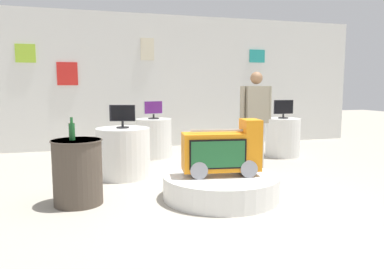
{
  "coord_description": "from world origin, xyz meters",
  "views": [
    {
      "loc": [
        -1.63,
        -4.09,
        1.41
      ],
      "look_at": [
        -0.25,
        0.69,
        0.77
      ],
      "focal_mm": 34.6,
      "sensor_mm": 36.0,
      "label": 1
    }
  ],
  "objects_px": {
    "novelty_firetruck_tv": "(223,153)",
    "tv_on_center_rear": "(284,108)",
    "display_pedestal_right_rear": "(123,153)",
    "display_pedestal_left_rear": "(154,138)",
    "bottle_on_side_table": "(72,131)",
    "tv_on_right_rear": "(123,115)",
    "display_pedestal_center_rear": "(283,137)",
    "main_display_pedestal": "(221,186)",
    "tv_on_left_rear": "(154,109)",
    "shopper_browsing_near_truck": "(256,114)",
    "side_table_round": "(78,171)"
  },
  "relations": [
    {
      "from": "novelty_firetruck_tv",
      "to": "tv_on_center_rear",
      "type": "relative_size",
      "value": 2.42
    },
    {
      "from": "tv_on_center_rear",
      "to": "display_pedestal_right_rear",
      "type": "height_order",
      "value": "tv_on_center_rear"
    },
    {
      "from": "display_pedestal_left_rear",
      "to": "bottle_on_side_table",
      "type": "bearing_deg",
      "value": -118.24
    },
    {
      "from": "bottle_on_side_table",
      "to": "novelty_firetruck_tv",
      "type": "bearing_deg",
      "value": -7.6
    },
    {
      "from": "display_pedestal_right_rear",
      "to": "tv_on_right_rear",
      "type": "height_order",
      "value": "tv_on_right_rear"
    },
    {
      "from": "novelty_firetruck_tv",
      "to": "display_pedestal_center_rear",
      "type": "distance_m",
      "value": 3.24
    },
    {
      "from": "bottle_on_side_table",
      "to": "tv_on_right_rear",
      "type": "bearing_deg",
      "value": 59.67
    },
    {
      "from": "novelty_firetruck_tv",
      "to": "bottle_on_side_table",
      "type": "relative_size",
      "value": 3.76
    },
    {
      "from": "display_pedestal_right_rear",
      "to": "display_pedestal_center_rear",
      "type": "bearing_deg",
      "value": 15.18
    },
    {
      "from": "display_pedestal_left_rear",
      "to": "main_display_pedestal",
      "type": "bearing_deg",
      "value": -83.84
    },
    {
      "from": "main_display_pedestal",
      "to": "tv_on_left_rear",
      "type": "distance_m",
      "value": 3.1
    },
    {
      "from": "main_display_pedestal",
      "to": "display_pedestal_center_rear",
      "type": "height_order",
      "value": "display_pedestal_center_rear"
    },
    {
      "from": "main_display_pedestal",
      "to": "display_pedestal_center_rear",
      "type": "bearing_deg",
      "value": 46.55
    },
    {
      "from": "tv_on_right_rear",
      "to": "shopper_browsing_near_truck",
      "type": "distance_m",
      "value": 2.14
    },
    {
      "from": "display_pedestal_right_rear",
      "to": "bottle_on_side_table",
      "type": "height_order",
      "value": "bottle_on_side_table"
    },
    {
      "from": "display_pedestal_left_rear",
      "to": "side_table_round",
      "type": "distance_m",
      "value": 3.09
    },
    {
      "from": "main_display_pedestal",
      "to": "display_pedestal_left_rear",
      "type": "distance_m",
      "value": 3.0
    },
    {
      "from": "tv_on_center_rear",
      "to": "display_pedestal_right_rear",
      "type": "relative_size",
      "value": 0.51
    },
    {
      "from": "tv_on_left_rear",
      "to": "shopper_browsing_near_truck",
      "type": "distance_m",
      "value": 2.25
    },
    {
      "from": "main_display_pedestal",
      "to": "tv_on_left_rear",
      "type": "relative_size",
      "value": 3.63
    },
    {
      "from": "display_pedestal_left_rear",
      "to": "tv_on_center_rear",
      "type": "xyz_separation_m",
      "value": [
        2.55,
        -0.63,
        0.59
      ]
    },
    {
      "from": "display_pedestal_left_rear",
      "to": "tv_on_right_rear",
      "type": "bearing_deg",
      "value": -116.51
    },
    {
      "from": "shopper_browsing_near_truck",
      "to": "display_pedestal_center_rear",
      "type": "bearing_deg",
      "value": 44.69
    },
    {
      "from": "display_pedestal_right_rear",
      "to": "main_display_pedestal",
      "type": "bearing_deg",
      "value": -53.32
    },
    {
      "from": "novelty_firetruck_tv",
      "to": "display_pedestal_right_rear",
      "type": "height_order",
      "value": "novelty_firetruck_tv"
    },
    {
      "from": "display_pedestal_left_rear",
      "to": "side_table_round",
      "type": "xyz_separation_m",
      "value": [
        -1.43,
        -2.74,
        0.01
      ]
    },
    {
      "from": "tv_on_right_rear",
      "to": "side_table_round",
      "type": "relative_size",
      "value": 0.49
    },
    {
      "from": "display_pedestal_right_rear",
      "to": "tv_on_center_rear",
      "type": "bearing_deg",
      "value": 15.11
    },
    {
      "from": "display_pedestal_left_rear",
      "to": "tv_on_left_rear",
      "type": "relative_size",
      "value": 1.91
    },
    {
      "from": "tv_on_center_rear",
      "to": "display_pedestal_right_rear",
      "type": "distance_m",
      "value": 3.48
    },
    {
      "from": "display_pedestal_left_rear",
      "to": "side_table_round",
      "type": "bearing_deg",
      "value": -117.51
    },
    {
      "from": "novelty_firetruck_tv",
      "to": "display_pedestal_right_rear",
      "type": "xyz_separation_m",
      "value": [
        -1.1,
        1.46,
        -0.2
      ]
    },
    {
      "from": "side_table_round",
      "to": "bottle_on_side_table",
      "type": "height_order",
      "value": "bottle_on_side_table"
    },
    {
      "from": "bottle_on_side_table",
      "to": "shopper_browsing_near_truck",
      "type": "distance_m",
      "value": 2.99
    },
    {
      "from": "main_display_pedestal",
      "to": "display_pedestal_right_rear",
      "type": "xyz_separation_m",
      "value": [
        -1.08,
        1.45,
        0.24
      ]
    },
    {
      "from": "tv_on_left_rear",
      "to": "display_pedestal_center_rear",
      "type": "distance_m",
      "value": 2.69
    },
    {
      "from": "side_table_round",
      "to": "bottle_on_side_table",
      "type": "xyz_separation_m",
      "value": [
        -0.05,
        -0.0,
        0.49
      ]
    },
    {
      "from": "main_display_pedestal",
      "to": "bottle_on_side_table",
      "type": "bearing_deg",
      "value": 172.61
    },
    {
      "from": "display_pedestal_right_rear",
      "to": "bottle_on_side_table",
      "type": "relative_size",
      "value": 3.08
    },
    {
      "from": "tv_on_left_rear",
      "to": "tv_on_center_rear",
      "type": "relative_size",
      "value": 0.97
    },
    {
      "from": "tv_on_center_rear",
      "to": "shopper_browsing_near_truck",
      "type": "relative_size",
      "value": 0.25
    },
    {
      "from": "main_display_pedestal",
      "to": "shopper_browsing_near_truck",
      "type": "height_order",
      "value": "shopper_browsing_near_truck"
    },
    {
      "from": "tv_on_center_rear",
      "to": "tv_on_right_rear",
      "type": "height_order",
      "value": "tv_on_center_rear"
    },
    {
      "from": "main_display_pedestal",
      "to": "shopper_browsing_near_truck",
      "type": "xyz_separation_m",
      "value": [
        1.04,
        1.18,
        0.82
      ]
    },
    {
      "from": "display_pedestal_left_rear",
      "to": "shopper_browsing_near_truck",
      "type": "distance_m",
      "value": 2.33
    },
    {
      "from": "main_display_pedestal",
      "to": "display_pedestal_center_rear",
      "type": "xyz_separation_m",
      "value": [
        2.23,
        2.35,
        0.24
      ]
    },
    {
      "from": "main_display_pedestal",
      "to": "shopper_browsing_near_truck",
      "type": "relative_size",
      "value": 0.89
    },
    {
      "from": "novelty_firetruck_tv",
      "to": "display_pedestal_left_rear",
      "type": "bearing_deg",
      "value": 96.47
    },
    {
      "from": "tv_on_left_rear",
      "to": "display_pedestal_center_rear",
      "type": "bearing_deg",
      "value": -13.65
    },
    {
      "from": "display_pedestal_left_rear",
      "to": "tv_on_left_rear",
      "type": "distance_m",
      "value": 0.58
    }
  ]
}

